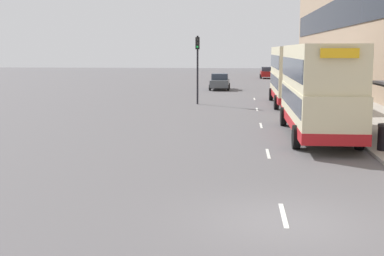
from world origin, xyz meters
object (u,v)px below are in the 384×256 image
(double_decker_bus_near, at_px, (318,88))
(car_0, at_px, (220,82))
(litter_bin, at_px, (384,137))
(double_decker_bus_ahead, at_px, (292,74))
(car_1, at_px, (267,73))
(traffic_light_far_kerb, at_px, (198,59))

(double_decker_bus_near, height_order, car_0, double_decker_bus_near)
(car_0, distance_m, litter_bin, 35.03)
(double_decker_bus_ahead, relative_size, car_0, 2.33)
(double_decker_bus_near, height_order, litter_bin, double_decker_bus_near)
(car_1, relative_size, litter_bin, 4.04)
(car_1, xyz_separation_m, traffic_light_far_kerb, (-6.93, -38.18, 2.60))
(double_decker_bus_near, relative_size, car_0, 2.39)
(car_0, height_order, traffic_light_far_kerb, traffic_light_far_kerb)
(double_decker_bus_near, distance_m, double_decker_bus_ahead, 14.82)
(double_decker_bus_near, xyz_separation_m, traffic_light_far_kerb, (-6.88, 14.79, 1.15))
(car_0, bearing_deg, double_decker_bus_ahead, 111.29)
(double_decker_bus_ahead, bearing_deg, double_decker_bus_near, -90.46)
(traffic_light_far_kerb, bearing_deg, double_decker_bus_near, -65.07)
(car_0, relative_size, traffic_light_far_kerb, 0.88)
(double_decker_bus_ahead, height_order, car_0, double_decker_bus_ahead)
(car_0, xyz_separation_m, litter_bin, (7.89, -34.13, -0.16))
(double_decker_bus_ahead, xyz_separation_m, car_0, (-5.94, 15.23, -1.45))
(litter_bin, relative_size, traffic_light_far_kerb, 0.21)
(car_0, bearing_deg, double_decker_bus_near, 100.95)
(double_decker_bus_near, relative_size, traffic_light_far_kerb, 2.10)
(double_decker_bus_near, xyz_separation_m, car_1, (0.06, 52.97, -1.46))
(car_1, bearing_deg, car_0, -104.38)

